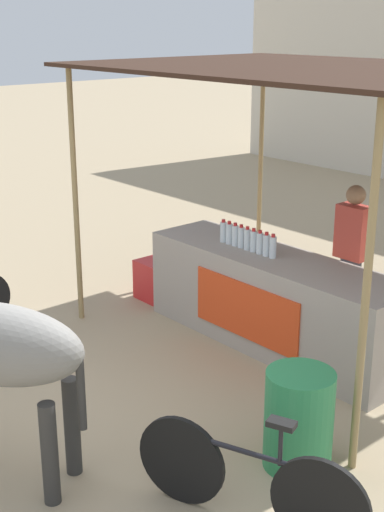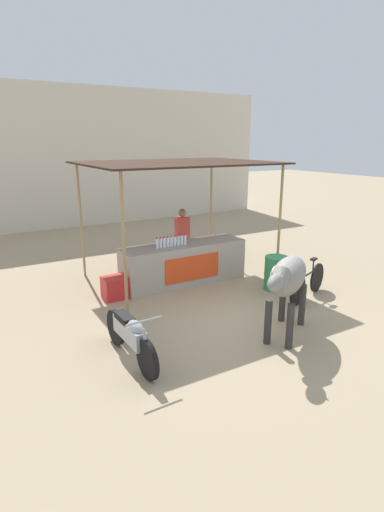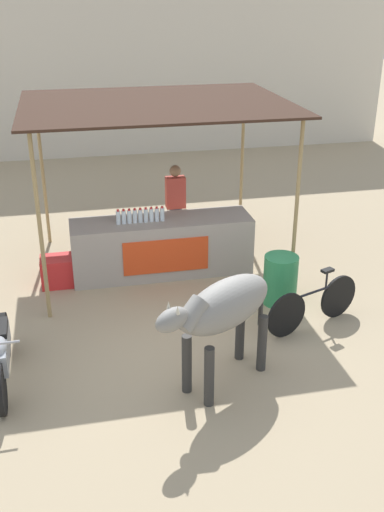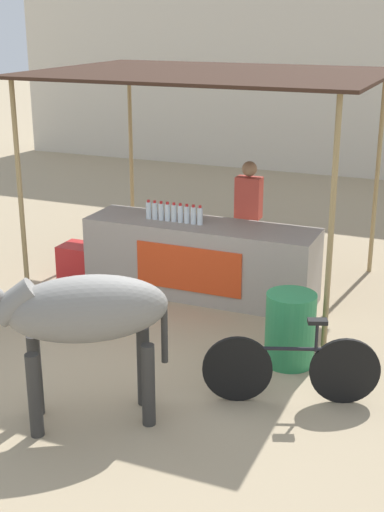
# 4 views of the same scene
# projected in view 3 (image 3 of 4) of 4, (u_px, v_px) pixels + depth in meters

# --- Properties ---
(ground_plane) EXTENTS (60.00, 60.00, 0.00)m
(ground_plane) POSITION_uv_depth(u_px,v_px,m) (189.00, 340.00, 8.32)
(ground_plane) COLOR tan
(building_wall_far) EXTENTS (16.00, 0.50, 5.29)m
(building_wall_far) POSITION_uv_depth(u_px,v_px,m) (111.00, 58.00, 16.31)
(building_wall_far) COLOR beige
(building_wall_far) RESTS_ON ground
(stall_counter) EXTENTS (3.00, 0.82, 0.96)m
(stall_counter) POSITION_uv_depth(u_px,v_px,m) (162.00, 246.00, 10.07)
(stall_counter) COLOR #9E9389
(stall_counter) RESTS_ON ground
(stall_awning) EXTENTS (4.20, 3.20, 2.82)m
(stall_awning) POSITION_uv_depth(u_px,v_px,m) (156.00, 110.00, 9.42)
(stall_awning) COLOR #382319
(stall_awning) RESTS_ON ground
(water_bottle_row) EXTENTS (0.79, 0.07, 0.25)m
(water_bottle_row) POSITION_uv_depth(u_px,v_px,m) (140.00, 216.00, 9.72)
(water_bottle_row) COLOR silver
(water_bottle_row) RESTS_ON stall_counter
(vendor_behind_counter) EXTENTS (0.34, 0.22, 1.65)m
(vendor_behind_counter) POSITION_uv_depth(u_px,v_px,m) (176.00, 209.00, 10.66)
(vendor_behind_counter) COLOR #383842
(vendor_behind_counter) RESTS_ON ground
(cooler_box) EXTENTS (0.60, 0.44, 0.48)m
(cooler_box) POSITION_uv_depth(u_px,v_px,m) (60.00, 271.00, 9.76)
(cooler_box) COLOR red
(cooler_box) RESTS_ON ground
(water_barrel) EXTENTS (0.52, 0.52, 0.78)m
(water_barrel) POSITION_uv_depth(u_px,v_px,m) (280.00, 280.00, 9.14)
(water_barrel) COLOR #2D8C51
(water_barrel) RESTS_ON ground
(cow) EXTENTS (1.72, 1.31, 1.44)m
(cow) POSITION_uv_depth(u_px,v_px,m) (223.00, 309.00, 7.02)
(cow) COLOR gray
(cow) RESTS_ON ground
(motorcycle_parked) EXTENTS (0.55, 1.80, 0.90)m
(motorcycle_parked) POSITION_uv_depth(u_px,v_px,m) (2.00, 353.00, 7.27)
(motorcycle_parked) COLOR black
(motorcycle_parked) RESTS_ON ground
(bicycle_leaning) EXTENTS (1.57, 0.62, 0.85)m
(bicycle_leaning) POSITION_uv_depth(u_px,v_px,m) (313.00, 304.00, 8.53)
(bicycle_leaning) COLOR black
(bicycle_leaning) RESTS_ON ground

